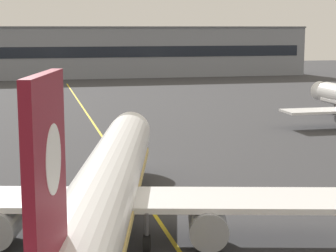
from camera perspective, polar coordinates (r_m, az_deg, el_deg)
taxiway_centreline at (r=54.87m, az=-3.98°, el=-4.46°), size 0.55×180.00×0.01m
airliner_foreground at (r=36.31m, az=-6.05°, el=-6.23°), size 32.22×40.98×11.65m
safety_cone_by_nose_gear at (r=52.13m, az=-7.91°, el=-4.98°), size 0.44×0.44×0.55m
terminal_building at (r=161.11m, az=-7.04°, el=7.03°), size 115.72×12.40×13.44m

